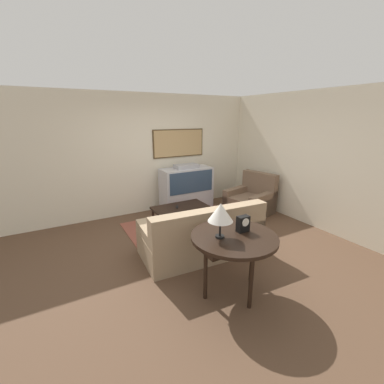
{
  "coord_description": "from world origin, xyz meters",
  "views": [
    {
      "loc": [
        -2.0,
        -3.53,
        2.2
      ],
      "look_at": [
        0.39,
        0.74,
        0.75
      ],
      "focal_mm": 24.0,
      "sensor_mm": 36.0,
      "label": 1
    }
  ],
  "objects": [
    {
      "name": "mantel_clock",
      "position": [
        0.01,
        -1.25,
        0.9
      ],
      "size": [
        0.16,
        0.1,
        0.21
      ],
      "color": "black",
      "rests_on": "console_table"
    },
    {
      "name": "couch",
      "position": [
        0.0,
        -0.28,
        0.31
      ],
      "size": [
        1.96,
        1.06,
        0.88
      ],
      "rotation": [
        0.0,
        0.0,
        3.07
      ],
      "color": "#9E8466",
      "rests_on": "ground_plane"
    },
    {
      "name": "table_lamp",
      "position": [
        -0.34,
        -1.25,
        1.12
      ],
      "size": [
        0.3,
        0.3,
        0.43
      ],
      "color": "black",
      "rests_on": "console_table"
    },
    {
      "name": "wall_back",
      "position": [
        0.01,
        2.13,
        1.35
      ],
      "size": [
        12.0,
        0.1,
        2.7
      ],
      "color": "beige",
      "rests_on": "ground_plane"
    },
    {
      "name": "ground_plane",
      "position": [
        0.0,
        0.0,
        0.0
      ],
      "size": [
        12.0,
        12.0,
        0.0
      ],
      "primitive_type": "plane",
      "color": "brown"
    },
    {
      "name": "armchair",
      "position": [
        2.0,
        0.79,
        0.29
      ],
      "size": [
        1.07,
        1.06,
        0.93
      ],
      "rotation": [
        0.0,
        0.0,
        -1.36
      ],
      "color": "brown",
      "rests_on": "ground_plane"
    },
    {
      "name": "area_rug",
      "position": [
        0.33,
        0.84,
        0.01
      ],
      "size": [
        2.45,
        1.53,
        0.01
      ],
      "color": "brown",
      "rests_on": "ground_plane"
    },
    {
      "name": "wall_right",
      "position": [
        2.63,
        0.0,
        1.35
      ],
      "size": [
        0.06,
        12.0,
        2.7
      ],
      "color": "beige",
      "rests_on": "ground_plane"
    },
    {
      "name": "console_table",
      "position": [
        -0.16,
        -1.29,
        0.73
      ],
      "size": [
        1.07,
        1.07,
        0.8
      ],
      "color": "black",
      "rests_on": "ground_plane"
    },
    {
      "name": "remote",
      "position": [
        0.13,
        0.91,
        0.43
      ],
      "size": [
        0.12,
        0.16,
        0.02
      ],
      "color": "black",
      "rests_on": "coffee_table"
    },
    {
      "name": "coffee_table",
      "position": [
        0.2,
        0.92,
        0.38
      ],
      "size": [
        1.11,
        0.57,
        0.42
      ],
      "color": "black",
      "rests_on": "ground_plane"
    },
    {
      "name": "tv",
      "position": [
        0.77,
        1.7,
        0.53
      ],
      "size": [
        1.22,
        0.53,
        1.12
      ],
      "color": "#B7B7BC",
      "rests_on": "ground_plane"
    }
  ]
}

